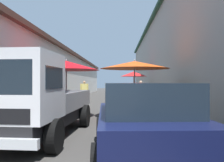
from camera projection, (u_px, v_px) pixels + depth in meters
name	position (u px, v px, depth m)	size (l,w,h in m)	color
ground	(109.00, 106.00, 15.06)	(90.00, 90.00, 0.00)	#3D3A38
building_left_whitewash	(15.00, 75.00, 17.55)	(49.80, 7.50, 3.97)	silver
building_right_concrete	(209.00, 55.00, 17.09)	(49.80, 7.50, 6.69)	#A39E93
fruit_stall_far_left	(135.00, 70.00, 10.01)	(2.84, 2.84, 2.40)	#9E9EA3
fruit_stall_near_right	(66.00, 73.00, 10.01)	(2.72, 2.72, 2.41)	#9E9EA3
fruit_stall_near_left	(133.00, 79.00, 20.68)	(2.24, 2.24, 2.43)	#9E9EA3
hatchback_car	(144.00, 119.00, 4.81)	(4.01, 2.13, 1.45)	#0F1438
delivery_truck	(28.00, 100.00, 5.78)	(5.01, 2.19, 2.08)	black
vendor_by_crates	(84.00, 89.00, 19.09)	(0.30, 0.61, 1.56)	#665B4C
vendor_in_shade	(141.00, 91.00, 16.72)	(0.56, 0.40, 1.56)	navy
plastic_stool	(77.00, 102.00, 13.92)	(0.30, 0.30, 0.43)	#1E8C3F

